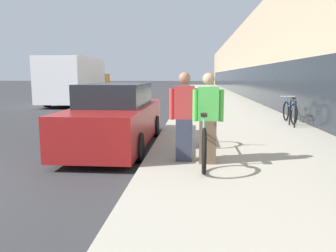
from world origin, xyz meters
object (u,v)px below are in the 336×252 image
person_rider (208,118)px  bike_rack_hoop (293,110)px  person_bystander (184,117)px  tandem_bicycle (203,137)px  parked_sedan_curbside (117,118)px  moving_truck (76,81)px  cruiser_bike_nearest (290,112)px

person_rider → bike_rack_hoop: 5.53m
person_bystander → bike_rack_hoop: (3.30, 4.57, -0.33)m
tandem_bicycle → parked_sedan_curbside: 2.61m
tandem_bicycle → person_rider: 0.58m
tandem_bicycle → person_rider: (0.08, -0.38, 0.43)m
person_bystander → moving_truck: size_ratio=0.25×
tandem_bicycle → person_rider: person_rider is taller
cruiser_bike_nearest → bike_rack_hoop: bearing=-100.4°
person_bystander → parked_sedan_curbside: bearing=134.2°
bike_rack_hoop → parked_sedan_curbside: 5.75m
tandem_bicycle → bike_rack_hoop: 5.24m
moving_truck → person_rider: bearing=-61.0°
person_rider → cruiser_bike_nearest: person_rider is taller
person_rider → parked_sedan_curbside: 2.91m
person_bystander → cruiser_bike_nearest: size_ratio=1.00×
tandem_bicycle → cruiser_bike_nearest: (3.11, 5.20, -0.03)m
moving_truck → tandem_bicycle: bearing=-60.6°
person_rider → parked_sedan_curbside: person_rider is taller
tandem_bicycle → moving_truck: size_ratio=0.44×
person_bystander → moving_truck: bearing=117.8°
cruiser_bike_nearest → moving_truck: moving_truck is taller
person_rider → person_bystander: bearing=161.1°
cruiser_bike_nearest → person_bystander: bearing=-122.5°
tandem_bicycle → person_rider: size_ratio=1.77×
person_bystander → bike_rack_hoop: bearing=54.1°
bike_rack_hoop → cruiser_bike_nearest: size_ratio=0.51×
tandem_bicycle → moving_truck: 15.02m
tandem_bicycle → bike_rack_hoop: (2.95, 4.34, 0.10)m
tandem_bicycle → person_bystander: bearing=-147.0°
person_rider → cruiser_bike_nearest: 6.36m
person_bystander → parked_sedan_curbside: person_bystander is taller
parked_sedan_curbside → moving_truck: moving_truck is taller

